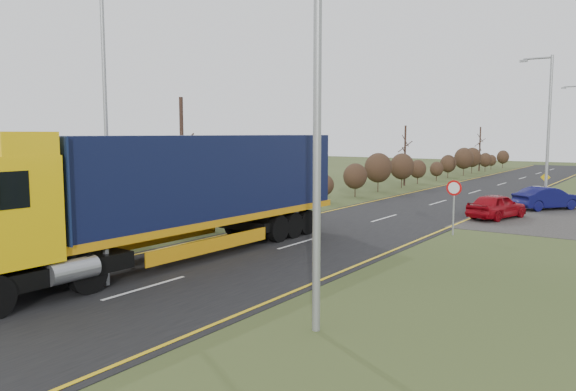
{
  "coord_description": "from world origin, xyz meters",
  "views": [
    {
      "loc": [
        12.2,
        -14.54,
        4.41
      ],
      "look_at": [
        -0.2,
        3.46,
        1.98
      ],
      "focal_mm": 35.0,
      "sensor_mm": 36.0,
      "label": 1
    }
  ],
  "objects_px": {
    "streetlight_near": "(313,103)",
    "car_blue_sedan": "(547,198)",
    "lorry": "(179,187)",
    "car_red_hatchback": "(497,206)",
    "speed_sign": "(454,197)"
  },
  "relations": [
    {
      "from": "lorry",
      "to": "car_red_hatchback",
      "type": "xyz_separation_m",
      "value": [
        6.79,
        15.89,
        -1.87
      ]
    },
    {
      "from": "lorry",
      "to": "car_red_hatchback",
      "type": "height_order",
      "value": "lorry"
    },
    {
      "from": "car_red_hatchback",
      "to": "car_blue_sedan",
      "type": "height_order",
      "value": "car_blue_sedan"
    },
    {
      "from": "streetlight_near",
      "to": "speed_sign",
      "type": "relative_size",
      "value": 3.83
    },
    {
      "from": "lorry",
      "to": "car_red_hatchback",
      "type": "distance_m",
      "value": 17.38
    },
    {
      "from": "car_blue_sedan",
      "to": "streetlight_near",
      "type": "height_order",
      "value": "streetlight_near"
    },
    {
      "from": "lorry",
      "to": "streetlight_near",
      "type": "relative_size",
      "value": 1.74
    },
    {
      "from": "lorry",
      "to": "streetlight_near",
      "type": "bearing_deg",
      "value": -22.82
    },
    {
      "from": "lorry",
      "to": "speed_sign",
      "type": "bearing_deg",
      "value": 58.64
    },
    {
      "from": "streetlight_near",
      "to": "car_blue_sedan",
      "type": "bearing_deg",
      "value": 88.57
    },
    {
      "from": "car_blue_sedan",
      "to": "speed_sign",
      "type": "relative_size",
      "value": 1.66
    },
    {
      "from": "car_red_hatchback",
      "to": "speed_sign",
      "type": "distance_m",
      "value": 6.01
    },
    {
      "from": "lorry",
      "to": "streetlight_near",
      "type": "height_order",
      "value": "streetlight_near"
    },
    {
      "from": "lorry",
      "to": "car_blue_sedan",
      "type": "bearing_deg",
      "value": 70.17
    },
    {
      "from": "car_red_hatchback",
      "to": "streetlight_near",
      "type": "distance_m",
      "value": 19.88
    }
  ]
}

